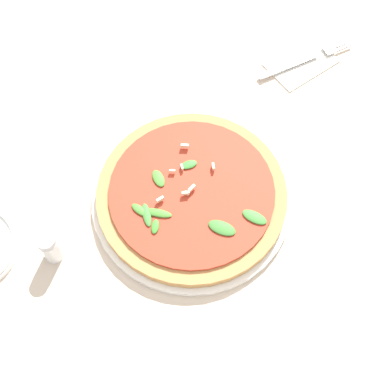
{
  "coord_description": "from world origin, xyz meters",
  "views": [
    {
      "loc": [
        -0.15,
        -0.41,
        0.84
      ],
      "look_at": [
        0.0,
        -0.03,
        0.03
      ],
      "focal_mm": 50.0,
      "sensor_mm": 36.0,
      "label": 1
    }
  ],
  "objects": [
    {
      "name": "fork",
      "position": [
        0.33,
        0.18,
        0.01
      ],
      "size": [
        0.21,
        0.03,
        0.0
      ],
      "rotation": [
        0.0,
        0.0,
        0.08
      ],
      "color": "silver",
      "rests_on": "ground_plane"
    },
    {
      "name": "ground_plane",
      "position": [
        0.0,
        0.0,
        0.0
      ],
      "size": [
        6.0,
        6.0,
        0.0
      ],
      "primitive_type": "plane",
      "color": "beige"
    },
    {
      "name": "napkin",
      "position": [
        0.32,
        0.18,
        0.0
      ],
      "size": [
        0.15,
        0.12,
        0.01
      ],
      "rotation": [
        0.0,
        0.0,
        0.24
      ],
      "color": "silver",
      "rests_on": "ground_plane"
    },
    {
      "name": "shaker_pepper",
      "position": [
        -0.25,
        -0.04,
        0.03
      ],
      "size": [
        0.03,
        0.03,
        0.07
      ],
      "color": "silver",
      "rests_on": "ground_plane"
    },
    {
      "name": "pizza_arugula_main",
      "position": [
        0.0,
        -0.03,
        0.02
      ],
      "size": [
        0.35,
        0.35,
        0.05
      ],
      "color": "white",
      "rests_on": "ground_plane"
    }
  ]
}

